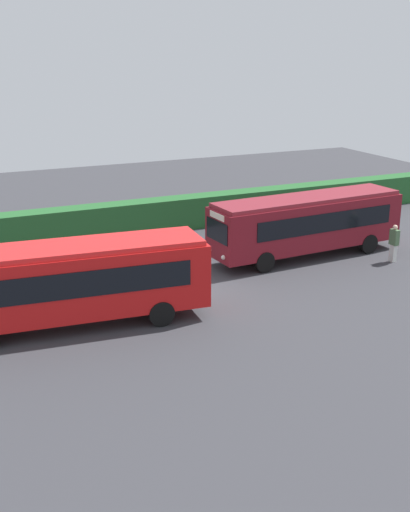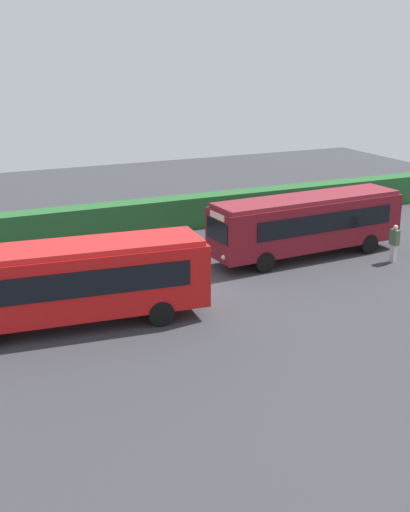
{
  "view_description": "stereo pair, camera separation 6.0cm",
  "coord_description": "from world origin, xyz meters",
  "px_view_note": "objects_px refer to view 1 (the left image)",
  "views": [
    {
      "loc": [
        -10.05,
        -24.97,
        10.24
      ],
      "look_at": [
        1.53,
        0.14,
        1.4
      ],
      "focal_mm": 46.56,
      "sensor_mm": 36.0,
      "label": 1
    },
    {
      "loc": [
        -10.0,
        -24.99,
        10.24
      ],
      "look_at": [
        1.53,
        0.14,
        1.4
      ],
      "focal_mm": 46.56,
      "sensor_mm": 36.0,
      "label": 2
    }
  ],
  "objects_px": {
    "bus_red": "(69,280)",
    "bus_maroon": "(307,222)",
    "traffic_cone": "(152,249)",
    "person_far": "(394,242)",
    "person_center": "(217,236)",
    "person_right": "(286,225)"
  },
  "relations": [
    {
      "from": "bus_red",
      "to": "bus_maroon",
      "type": "height_order",
      "value": "bus_red"
    },
    {
      "from": "bus_red",
      "to": "traffic_cone",
      "type": "xyz_separation_m",
      "value": [
        5.93,
        7.17,
        -1.54
      ]
    },
    {
      "from": "bus_red",
      "to": "traffic_cone",
      "type": "height_order",
      "value": "bus_red"
    },
    {
      "from": "bus_maroon",
      "to": "traffic_cone",
      "type": "bearing_deg",
      "value": -30.47
    },
    {
      "from": "bus_red",
      "to": "person_far",
      "type": "bearing_deg",
      "value": -170.85
    },
    {
      "from": "person_far",
      "to": "traffic_cone",
      "type": "relative_size",
      "value": 3.13
    },
    {
      "from": "person_center",
      "to": "person_far",
      "type": "distance_m",
      "value": 8.71
    },
    {
      "from": "person_center",
      "to": "traffic_cone",
      "type": "relative_size",
      "value": 3.2
    },
    {
      "from": "bus_maroon",
      "to": "person_center",
      "type": "distance_m",
      "value": 4.53
    },
    {
      "from": "bus_maroon",
      "to": "traffic_cone",
      "type": "relative_size",
      "value": 17.43
    },
    {
      "from": "person_right",
      "to": "person_far",
      "type": "height_order",
      "value": "person_far"
    },
    {
      "from": "bus_red",
      "to": "traffic_cone",
      "type": "relative_size",
      "value": 17.77
    },
    {
      "from": "bus_maroon",
      "to": "person_center",
      "type": "height_order",
      "value": "bus_maroon"
    },
    {
      "from": "traffic_cone",
      "to": "person_far",
      "type": "bearing_deg",
      "value": -30.45
    },
    {
      "from": "person_center",
      "to": "person_far",
      "type": "xyz_separation_m",
      "value": [
        7.4,
        -4.6,
        -0.03
      ]
    },
    {
      "from": "bus_red",
      "to": "person_right",
      "type": "distance_m",
      "value": 14.79
    },
    {
      "from": "person_far",
      "to": "traffic_cone",
      "type": "distance_m",
      "value": 12.04
    },
    {
      "from": "person_center",
      "to": "person_far",
      "type": "bearing_deg",
      "value": 122.02
    },
    {
      "from": "person_far",
      "to": "traffic_cone",
      "type": "xyz_separation_m",
      "value": [
        -10.36,
        6.09,
        -0.69
      ]
    },
    {
      "from": "person_far",
      "to": "person_center",
      "type": "bearing_deg",
      "value": -34.39
    },
    {
      "from": "bus_maroon",
      "to": "person_far",
      "type": "height_order",
      "value": "bus_maroon"
    },
    {
      "from": "person_center",
      "to": "traffic_cone",
      "type": "distance_m",
      "value": 3.4
    }
  ]
}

